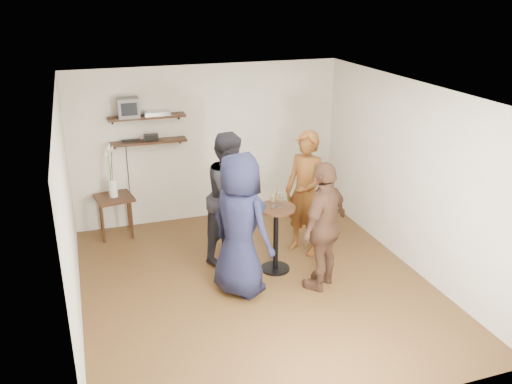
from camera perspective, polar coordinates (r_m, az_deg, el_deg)
room at (r=6.81m, az=0.02°, el=-0.30°), size 4.58×5.08×2.68m
shelf_upper at (r=8.67m, az=-11.43°, el=7.76°), size 1.20×0.25×0.04m
shelf_lower at (r=8.77m, az=-11.25°, el=5.22°), size 1.20×0.25×0.04m
crt_monitor at (r=8.61m, az=-13.32°, el=8.66°), size 0.32×0.30×0.30m
dvd_deck at (r=8.68m, az=-10.37°, el=8.17°), size 0.40×0.24×0.06m
radio at (r=8.76m, az=-10.99°, el=5.67°), size 0.22×0.10×0.10m
power_strip at (r=8.78m, az=-13.04°, el=5.32°), size 0.30×0.05×0.03m
side_table at (r=8.84m, az=-14.66°, el=-1.12°), size 0.63×0.63×0.66m
vase_lilies at (r=8.70m, az=-14.90°, el=1.27°), size 0.19×0.19×0.89m
drinks_table at (r=7.48m, az=2.11°, el=-3.99°), size 0.53×0.53×0.96m
wine_glass_fl at (r=7.25m, az=1.79°, el=-0.66°), size 0.07×0.07×0.21m
wine_glass_fr at (r=7.27m, az=2.65°, el=-0.68°), size 0.06×0.06×0.19m
wine_glass_bl at (r=7.32m, az=1.81°, el=-0.48°), size 0.07×0.07×0.20m
wine_glass_br at (r=7.30m, az=2.37°, el=-0.45°), size 0.07×0.07×0.22m
person_plaid at (r=7.92m, az=5.26°, el=-0.14°), size 0.75×0.81×1.86m
person_dark at (r=7.72m, az=-2.61°, el=-0.52°), size 1.17×1.14×1.90m
person_navy at (r=6.82m, az=-1.69°, el=-3.51°), size 1.00×1.10×1.89m
person_brown at (r=7.04m, az=7.19°, el=-3.60°), size 1.07×0.94×1.73m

